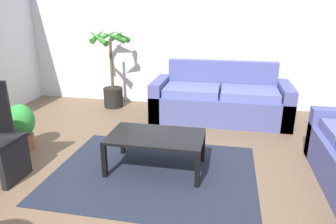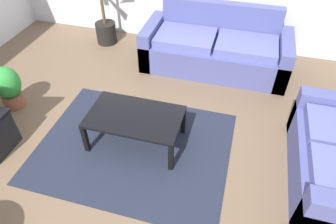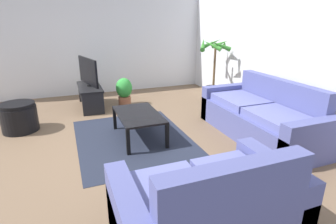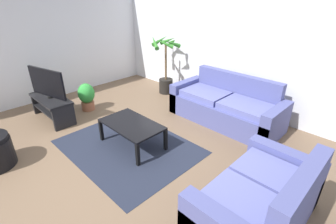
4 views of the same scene
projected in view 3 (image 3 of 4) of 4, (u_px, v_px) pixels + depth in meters
The scene contains 12 objects.
ground_plane at pixel (110, 140), 4.21m from camera, with size 6.60×6.60×0.00m, color brown.
wall_back at pixel (274, 45), 4.79m from camera, with size 6.00×0.06×2.70m, color silver.
wall_left at pixel (84, 38), 6.41m from camera, with size 0.06×6.00×2.70m, color silver.
couch_main at pixel (261, 118), 4.27m from camera, with size 2.16×0.90×0.90m.
couch_loveseat at pixel (208, 208), 2.25m from camera, with size 0.90×1.53×0.90m.
tv_stand at pixel (90, 93), 5.68m from camera, with size 1.10×0.45×0.46m.
tv at pixel (88, 71), 5.53m from camera, with size 0.95×0.27×0.58m.
coffee_table at pixel (138, 116), 4.18m from camera, with size 1.04×0.62×0.41m.
area_rug at pixel (133, 138), 4.26m from camera, with size 2.20×1.70×0.01m, color #1E2333.
potted_palm at pixel (213, 76), 5.97m from camera, with size 0.72×0.71×1.42m.
potted_plant_small at pixel (124, 90), 5.83m from camera, with size 0.35×0.35×0.60m.
ottoman at pixel (19, 117), 4.50m from camera, with size 0.57×0.57×0.49m.
Camera 3 is at (3.90, -0.53, 1.80)m, focal length 28.82 mm.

